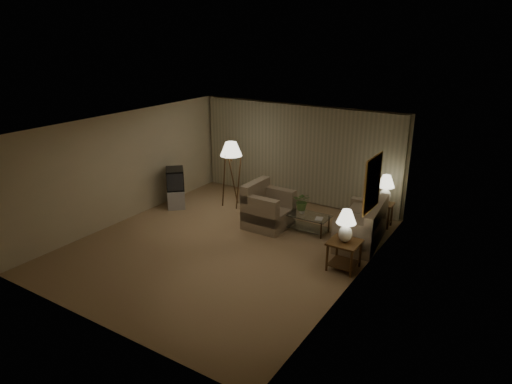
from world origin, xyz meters
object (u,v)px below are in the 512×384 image
table_lamp_far (386,187)px  coffee_table (307,220)px  ottoman (277,202)px  side_table_near (344,250)px  side_table_far (383,211)px  sofa (361,227)px  vase (302,211)px  floor_lamp (232,173)px  crt_tv (175,179)px  armchair (269,210)px  table_lamp_near (346,223)px  tv_cabinet (176,197)px

table_lamp_far → coffee_table: (-1.42, -1.26, -0.74)m
coffee_table → ottoman: ottoman is taller
side_table_near → side_table_far: 2.51m
sofa → side_table_near: (0.15, -1.35, 0.04)m
side_table_far → vase: (-1.57, -1.26, 0.10)m
vase → ottoman: bearing=143.9°
table_lamp_far → side_table_near: bearing=-90.0°
vase → floor_lamp: bearing=170.1°
coffee_table → crt_tv: size_ratio=1.35×
side_table_far → coffee_table: bearing=-138.4°
side_table_near → side_table_far: bearing=90.0°
sofa → coffee_table: bearing=-91.9°
side_table_far → ottoman: side_table_far is taller
side_table_far → vase: 2.02m
table_lamp_far → ottoman: 2.88m
floor_lamp → armchair: bearing=-23.0°
side_table_near → table_lamp_near: 0.58m
armchair → ottoman: 1.19m
coffee_table → table_lamp_near: bearing=-41.3°
sofa → crt_tv: size_ratio=2.40×
side_table_near → tv_cabinet: side_table_near is taller
coffee_table → side_table_far: bearing=41.6°
coffee_table → tv_cabinet: bearing=-174.0°
sofa → tv_cabinet: 5.08m
tv_cabinet → crt_tv: crt_tv is taller
sofa → ottoman: bearing=-112.5°
side_table_far → table_lamp_near: bearing=-90.0°
side_table_near → vase: (-1.57, 1.25, 0.07)m
side_table_near → floor_lamp: (-3.90, 1.65, 0.52)m
coffee_table → crt_tv: (-3.78, -0.39, 0.50)m
sofa → side_table_far: sofa is taller
vase → table_lamp_far: bearing=38.8°
armchair → vase: size_ratio=7.04×
side_table_near → vase: bearing=141.5°
sofa → crt_tv: crt_tv is taller
coffee_table → crt_tv: 3.83m
coffee_table → tv_cabinet: tv_cabinet is taller
armchair → tv_cabinet: armchair is taller
side_table_far → ottoman: (-2.74, -0.41, -0.17)m
sofa → vase: size_ratio=12.62×
table_lamp_near → floor_lamp: 4.24m
coffee_table → tv_cabinet: 3.80m
table_lamp_near → side_table_far: bearing=90.0°
tv_cabinet → crt_tv: 0.53m
armchair → side_table_far: (2.35, 1.52, -0.04)m
side_table_near → vase: side_table_near is taller
table_lamp_far → armchair: bearing=-147.1°
table_lamp_near → ottoman: 3.54m
table_lamp_far → ottoman: bearing=-171.4°
coffee_table → crt_tv: bearing=-174.0°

